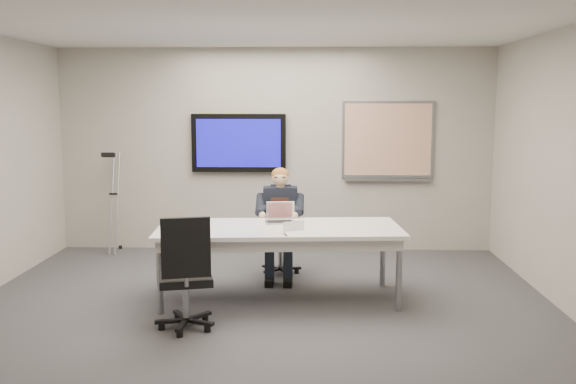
{
  "coord_description": "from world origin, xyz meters",
  "views": [
    {
      "loc": [
        0.49,
        -5.87,
        2.06
      ],
      "look_at": [
        0.26,
        0.7,
        1.14
      ],
      "focal_mm": 40.0,
      "sensor_mm": 36.0,
      "label": 1
    }
  ],
  "objects_px": {
    "seated_person": "(280,235)",
    "office_chair_near": "(186,294)",
    "conference_table": "(279,235)",
    "laptop": "(280,217)",
    "office_chair_far": "(280,249)"
  },
  "relations": [
    {
      "from": "office_chair_far",
      "to": "office_chair_near",
      "type": "xyz_separation_m",
      "value": [
        -0.76,
        -1.99,
        0.04
      ]
    },
    {
      "from": "office_chair_far",
      "to": "laptop",
      "type": "distance_m",
      "value": 0.93
    },
    {
      "from": "conference_table",
      "to": "laptop",
      "type": "distance_m",
      "value": 0.3
    },
    {
      "from": "office_chair_far",
      "to": "laptop",
      "type": "bearing_deg",
      "value": -95.67
    },
    {
      "from": "office_chair_near",
      "to": "seated_person",
      "type": "relative_size",
      "value": 0.83
    },
    {
      "from": "conference_table",
      "to": "office_chair_far",
      "type": "distance_m",
      "value": 1.1
    },
    {
      "from": "conference_table",
      "to": "seated_person",
      "type": "distance_m",
      "value": 0.81
    },
    {
      "from": "office_chair_far",
      "to": "office_chair_near",
      "type": "relative_size",
      "value": 0.88
    },
    {
      "from": "office_chair_near",
      "to": "laptop",
      "type": "relative_size",
      "value": 3.25
    },
    {
      "from": "seated_person",
      "to": "office_chair_near",
      "type": "bearing_deg",
      "value": -116.17
    },
    {
      "from": "laptop",
      "to": "conference_table",
      "type": "bearing_deg",
      "value": -96.8
    },
    {
      "from": "office_chair_far",
      "to": "seated_person",
      "type": "xyz_separation_m",
      "value": [
        0.01,
        -0.24,
        0.23
      ]
    },
    {
      "from": "laptop",
      "to": "seated_person",
      "type": "bearing_deg",
      "value": 85.33
    },
    {
      "from": "conference_table",
      "to": "office_chair_near",
      "type": "xyz_separation_m",
      "value": [
        -0.8,
        -0.96,
        -0.35
      ]
    },
    {
      "from": "office_chair_far",
      "to": "seated_person",
      "type": "height_order",
      "value": "seated_person"
    }
  ]
}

